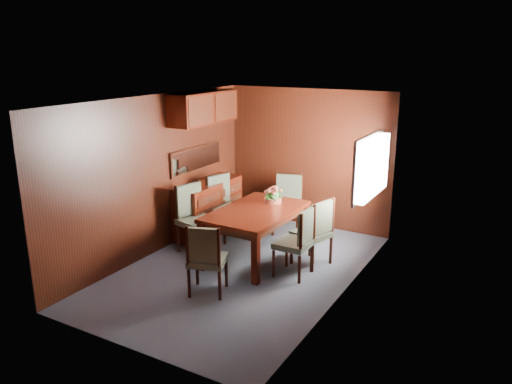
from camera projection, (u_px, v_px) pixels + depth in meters
The scene contains 11 objects.
ground at pixel (242, 270), 7.12m from camera, with size 4.50×4.50×0.00m, color #404957.
room_shell at pixel (246, 153), 6.99m from camera, with size 3.06×4.52×2.41m.
sideboard at pixel (209, 208), 8.42m from camera, with size 0.48×1.40×0.90m, color #380F07.
dining_table at pixel (256, 217), 7.34m from camera, with size 1.06×1.66×0.76m.
chair_left_near at pixel (194, 214), 7.65m from camera, with size 0.59×0.61×1.07m.
chair_left_far at pixel (223, 203), 8.23m from camera, with size 0.60×0.62×1.06m.
chair_right_near at pixel (298, 239), 6.78m from camera, with size 0.45×0.47×0.99m.
chair_right_far at pixel (316, 229), 7.12m from camera, with size 0.57×0.59×1.01m.
chair_head at pixel (206, 256), 6.25m from camera, with size 0.58×0.57×0.96m.
chair_foot at pixel (288, 200), 8.49m from camera, with size 0.58×0.57×1.00m.
flower_centerpiece at pixel (273, 194), 7.60m from camera, with size 0.28×0.28×0.28m.
Camera 1 is at (3.41, -5.58, 3.03)m, focal length 35.00 mm.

